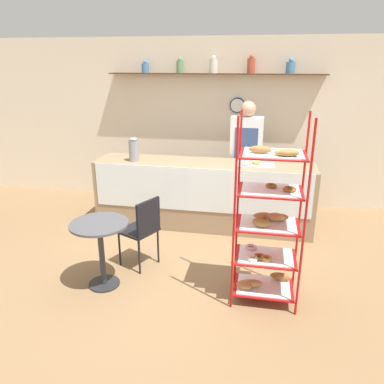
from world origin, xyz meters
The scene contains 9 objects.
ground_plane centered at (0.00, 0.00, 0.00)m, with size 14.00×14.00×0.00m, color olive.
back_wall centered at (0.00, 2.49, 1.37)m, with size 10.00×0.30×2.70m.
display_counter centered at (0.00, 1.34, 0.49)m, with size 3.13×0.65×0.97m.
pastry_rack centered at (0.90, -0.35, 0.82)m, with size 0.65×0.48×1.89m.
person_worker centered at (0.57, 1.87, 0.98)m, with size 0.48×0.23×1.78m.
cafe_table centered at (-0.81, -0.43, 0.55)m, with size 0.61×0.61×0.74m.
cafe_chair centered at (-0.49, 0.03, 0.52)m, with size 0.51×0.51×0.86m.
coffee_carafe centered at (-0.99, 1.23, 1.13)m, with size 0.14×0.14×0.34m.
donut_tray_counter centered at (0.70, 1.34, 0.98)m, with size 0.51×0.31×0.05m.
Camera 1 is at (0.81, -3.74, 2.33)m, focal length 35.00 mm.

